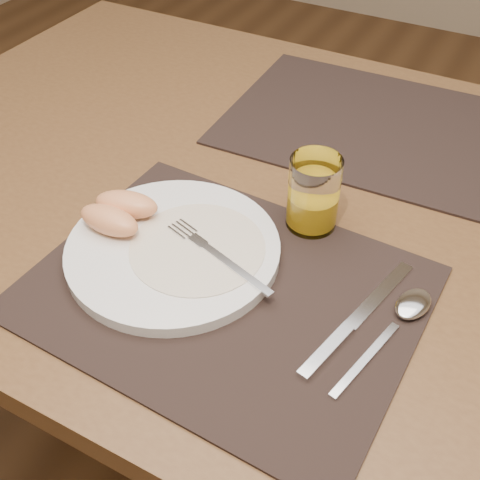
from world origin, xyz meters
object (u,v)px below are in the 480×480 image
plate (173,249)px  juice_glass (313,197)px  fork (211,251)px  spoon (406,311)px  knife (350,326)px  placemat_far (366,124)px  placemat_near (224,290)px  table (293,234)px

plate → juice_glass: 0.19m
fork → spoon: size_ratio=0.90×
spoon → fork: bearing=-173.1°
plate → knife: bearing=-1.8°
placemat_far → spoon: spoon is taller
spoon → placemat_near: bearing=-162.6°
plate → knife: size_ratio=1.24×
placemat_near → fork: 0.06m
spoon → juice_glass: (-0.16, 0.10, 0.04)m
placemat_far → placemat_near: bearing=-93.0°
plate → knife: 0.24m
placemat_far → fork: bearing=-98.6°
placemat_far → knife: 0.44m
plate → fork: 0.05m
fork → juice_glass: 0.15m
fork → juice_glass: juice_glass is taller
placemat_far → knife: knife is taller
spoon → table: bearing=142.9°
placemat_near → placemat_far: (0.02, 0.44, 0.00)m
table → knife: size_ratio=6.42×
knife → spoon: spoon is taller
placemat_near → plate: plate is taller
fork → juice_glass: (0.08, 0.13, 0.03)m
placemat_far → knife: bearing=-73.1°
placemat_near → juice_glass: bearing=75.2°
placemat_far → spoon: size_ratio=2.36×
placemat_near → fork: fork is taller
placemat_far → fork: 0.41m
placemat_far → plate: 0.43m
placemat_near → knife: bearing=5.7°
fork → spoon: (0.24, 0.03, -0.01)m
placemat_near → plate: 0.09m
table → juice_glass: juice_glass is taller
placemat_near → spoon: bearing=17.4°
table → knife: bearing=-52.5°
juice_glass → placemat_far: bearing=93.9°
knife → table: bearing=127.5°
placemat_far → plate: bearing=-104.8°
table → placemat_far: (0.03, 0.22, 0.09)m
placemat_near → spoon: (0.20, 0.06, 0.01)m
fork → spoon: bearing=6.9°
placemat_far → spoon: bearing=-64.5°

